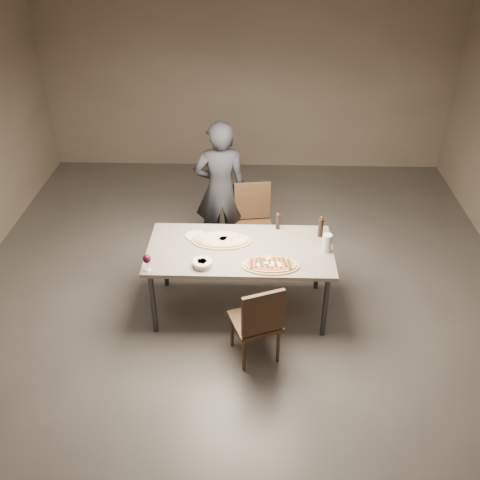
{
  "coord_description": "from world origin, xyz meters",
  "views": [
    {
      "loc": [
        0.13,
        -4.28,
        3.65
      ],
      "look_at": [
        0.0,
        0.0,
        0.85
      ],
      "focal_mm": 40.0,
      "sensor_mm": 36.0,
      "label": 1
    }
  ],
  "objects_px": {
    "pepper_mill_left": "(278,221)",
    "ham_pizza": "(222,240)",
    "zucchini_pizza": "(270,265)",
    "chair_near": "(258,320)",
    "bread_basket": "(202,263)",
    "diner": "(220,190)",
    "dining_table": "(240,253)",
    "carafe": "(327,243)",
    "chair_far": "(253,219)"
  },
  "relations": [
    {
      "from": "ham_pizza",
      "to": "chair_far",
      "type": "xyz_separation_m",
      "value": [
        0.31,
        0.84,
        -0.25
      ]
    },
    {
      "from": "dining_table",
      "to": "chair_near",
      "type": "distance_m",
      "value": 0.77
    },
    {
      "from": "ham_pizza",
      "to": "chair_near",
      "type": "distance_m",
      "value": 0.97
    },
    {
      "from": "dining_table",
      "to": "ham_pizza",
      "type": "distance_m",
      "value": 0.24
    },
    {
      "from": "pepper_mill_left",
      "to": "ham_pizza",
      "type": "bearing_deg",
      "value": -155.45
    },
    {
      "from": "chair_near",
      "to": "ham_pizza",
      "type": "bearing_deg",
      "value": 92.45
    },
    {
      "from": "ham_pizza",
      "to": "chair_far",
      "type": "relative_size",
      "value": 0.66
    },
    {
      "from": "diner",
      "to": "chair_far",
      "type": "bearing_deg",
      "value": 156.0
    },
    {
      "from": "bread_basket",
      "to": "pepper_mill_left",
      "type": "distance_m",
      "value": 0.99
    },
    {
      "from": "ham_pizza",
      "to": "bread_basket",
      "type": "distance_m",
      "value": 0.45
    },
    {
      "from": "bread_basket",
      "to": "ham_pizza",
      "type": "bearing_deg",
      "value": 70.41
    },
    {
      "from": "zucchini_pizza",
      "to": "bread_basket",
      "type": "bearing_deg",
      "value": -168.24
    },
    {
      "from": "pepper_mill_left",
      "to": "chair_near",
      "type": "bearing_deg",
      "value": -99.77
    },
    {
      "from": "chair_near",
      "to": "chair_far",
      "type": "distance_m",
      "value": 1.69
    },
    {
      "from": "carafe",
      "to": "chair_near",
      "type": "height_order",
      "value": "carafe"
    },
    {
      "from": "dining_table",
      "to": "pepper_mill_left",
      "type": "xyz_separation_m",
      "value": [
        0.37,
        0.38,
        0.14
      ]
    },
    {
      "from": "ham_pizza",
      "to": "zucchini_pizza",
      "type": "bearing_deg",
      "value": -44.07
    },
    {
      "from": "zucchini_pizza",
      "to": "diner",
      "type": "bearing_deg",
      "value": 121.37
    },
    {
      "from": "zucchini_pizza",
      "to": "pepper_mill_left",
      "type": "xyz_separation_m",
      "value": [
        0.08,
        0.66,
        0.07
      ]
    },
    {
      "from": "carafe",
      "to": "dining_table",
      "type": "bearing_deg",
      "value": 178.96
    },
    {
      "from": "carafe",
      "to": "diner",
      "type": "xyz_separation_m",
      "value": [
        -1.08,
        1.1,
        -0.02
      ]
    },
    {
      "from": "dining_table",
      "to": "zucchini_pizza",
      "type": "distance_m",
      "value": 0.41
    },
    {
      "from": "chair_near",
      "to": "diner",
      "type": "relative_size",
      "value": 0.52
    },
    {
      "from": "pepper_mill_left",
      "to": "carafe",
      "type": "relative_size",
      "value": 1.0
    },
    {
      "from": "zucchini_pizza",
      "to": "ham_pizza",
      "type": "bearing_deg",
      "value": 149.3
    },
    {
      "from": "ham_pizza",
      "to": "carafe",
      "type": "relative_size",
      "value": 3.23
    },
    {
      "from": "zucchini_pizza",
      "to": "ham_pizza",
      "type": "xyz_separation_m",
      "value": [
        -0.48,
        0.4,
        -0.0
      ]
    },
    {
      "from": "chair_near",
      "to": "chair_far",
      "type": "relative_size",
      "value": 0.94
    },
    {
      "from": "zucchini_pizza",
      "to": "bread_basket",
      "type": "xyz_separation_m",
      "value": [
        -0.63,
        -0.02,
        0.02
      ]
    },
    {
      "from": "dining_table",
      "to": "pepper_mill_left",
      "type": "distance_m",
      "value": 0.55
    },
    {
      "from": "bread_basket",
      "to": "chair_far",
      "type": "xyz_separation_m",
      "value": [
        0.46,
        1.27,
        -0.28
      ]
    },
    {
      "from": "pepper_mill_left",
      "to": "chair_near",
      "type": "distance_m",
      "value": 1.17
    },
    {
      "from": "pepper_mill_left",
      "to": "carafe",
      "type": "distance_m",
      "value": 0.6
    },
    {
      "from": "dining_table",
      "to": "chair_near",
      "type": "bearing_deg",
      "value": -75.61
    },
    {
      "from": "bread_basket",
      "to": "diner",
      "type": "distance_m",
      "value": 1.39
    },
    {
      "from": "zucchini_pizza",
      "to": "chair_near",
      "type": "bearing_deg",
      "value": -93.76
    },
    {
      "from": "chair_near",
      "to": "diner",
      "type": "distance_m",
      "value": 1.89
    },
    {
      "from": "chair_near",
      "to": "zucchini_pizza",
      "type": "bearing_deg",
      "value": 55.32
    },
    {
      "from": "zucchini_pizza",
      "to": "bread_basket",
      "type": "height_order",
      "value": "bread_basket"
    },
    {
      "from": "dining_table",
      "to": "chair_far",
      "type": "distance_m",
      "value": 0.99
    },
    {
      "from": "zucchini_pizza",
      "to": "diner",
      "type": "xyz_separation_m",
      "value": [
        -0.54,
        1.36,
        0.05
      ]
    },
    {
      "from": "dining_table",
      "to": "bread_basket",
      "type": "height_order",
      "value": "bread_basket"
    },
    {
      "from": "ham_pizza",
      "to": "carafe",
      "type": "distance_m",
      "value": 1.03
    },
    {
      "from": "chair_far",
      "to": "zucchini_pizza",
      "type": "bearing_deg",
      "value": 89.69
    },
    {
      "from": "bread_basket",
      "to": "diner",
      "type": "relative_size",
      "value": 0.11
    },
    {
      "from": "carafe",
      "to": "chair_far",
      "type": "xyz_separation_m",
      "value": [
        -0.71,
        0.98,
        -0.33
      ]
    },
    {
      "from": "ham_pizza",
      "to": "diner",
      "type": "bearing_deg",
      "value": 90.33
    },
    {
      "from": "ham_pizza",
      "to": "diner",
      "type": "distance_m",
      "value": 0.96
    },
    {
      "from": "chair_near",
      "to": "diner",
      "type": "height_order",
      "value": "diner"
    },
    {
      "from": "bread_basket",
      "to": "chair_far",
      "type": "bearing_deg",
      "value": 70.0
    }
  ]
}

